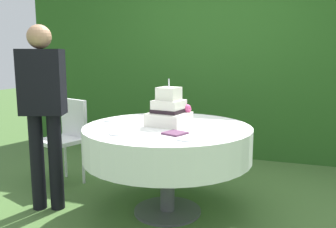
{
  "coord_description": "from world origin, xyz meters",
  "views": [
    {
      "loc": [
        0.94,
        -2.72,
        1.34
      ],
      "look_at": [
        -0.0,
        0.02,
        0.86
      ],
      "focal_mm": 37.51,
      "sensor_mm": 36.0,
      "label": 1
    }
  ],
  "objects": [
    {
      "name": "serving_plate_far",
      "position": [
        -0.57,
        0.06,
        0.77
      ],
      "size": [
        0.11,
        0.11,
        0.01
      ],
      "primitive_type": "cylinder",
      "color": "white",
      "rests_on": "cake_table"
    },
    {
      "name": "foliage_hedge",
      "position": [
        0.0,
        2.16,
        1.37
      ],
      "size": [
        5.54,
        0.63,
        2.74
      ],
      "primitive_type": "cube",
      "color": "#28561E",
      "rests_on": "ground_plane"
    },
    {
      "name": "cake_table",
      "position": [
        0.0,
        0.0,
        0.62
      ],
      "size": [
        1.41,
        1.41,
        0.76
      ],
      "color": "#4C4C51",
      "rests_on": "ground_plane"
    },
    {
      "name": "garden_chair",
      "position": [
        -1.25,
        0.35,
        0.54
      ],
      "size": [
        0.51,
        0.51,
        0.89
      ],
      "color": "white",
      "rests_on": "ground_plane"
    },
    {
      "name": "standing_person",
      "position": [
        -1.03,
        -0.27,
        0.93
      ],
      "size": [
        0.41,
        0.31,
        1.6
      ],
      "color": "black",
      "rests_on": "ground_plane"
    },
    {
      "name": "ground_plane",
      "position": [
        0.0,
        0.0,
        0.0
      ],
      "size": [
        20.0,
        20.0,
        0.0
      ],
      "primitive_type": "plane",
      "color": "#476B33"
    },
    {
      "name": "wedding_cake",
      "position": [
        0.0,
        0.04,
        0.88
      ],
      "size": [
        0.36,
        0.36,
        0.39
      ],
      "color": "white",
      "rests_on": "cake_table"
    },
    {
      "name": "serving_plate_left",
      "position": [
        0.28,
        -0.42,
        0.77
      ],
      "size": [
        0.13,
        0.13,
        0.01
      ],
      "primitive_type": "cylinder",
      "color": "white",
      "rests_on": "cake_table"
    },
    {
      "name": "napkin_stack",
      "position": [
        0.15,
        -0.27,
        0.77
      ],
      "size": [
        0.19,
        0.19,
        0.01
      ],
      "primitive_type": "cube",
      "rotation": [
        0.0,
        0.0,
        -0.36
      ],
      "color": "#603856",
      "rests_on": "cake_table"
    },
    {
      "name": "serving_plate_near",
      "position": [
        -0.26,
        -0.43,
        0.77
      ],
      "size": [
        0.11,
        0.11,
        0.01
      ],
      "primitive_type": "cylinder",
      "color": "white",
      "rests_on": "cake_table"
    }
  ]
}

